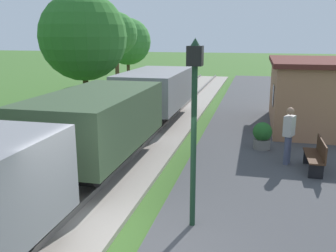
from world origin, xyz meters
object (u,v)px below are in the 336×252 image
(lamp_post_near, at_px, (194,101))
(tree_field_distant, at_px, (128,42))
(station_hut, at_px, (313,93))
(bench_near_hut, at_px, (316,155))
(person_waiting, at_px, (289,133))
(potted_planter, at_px, (262,135))
(tree_field_left, at_px, (116,34))
(freight_train, at_px, (98,125))
(tree_trackside_far, at_px, (83,37))

(lamp_post_near, distance_m, tree_field_distant, 26.43)
(station_hut, distance_m, tree_field_distant, 20.19)
(bench_near_hut, height_order, lamp_post_near, lamp_post_near)
(person_waiting, height_order, potted_planter, person_waiting)
(person_waiting, distance_m, potted_planter, 1.60)
(bench_near_hut, distance_m, tree_field_distant, 24.44)
(bench_near_hut, relative_size, person_waiting, 0.88)
(potted_planter, relative_size, tree_field_left, 0.17)
(bench_near_hut, bearing_deg, lamp_post_near, -126.84)
(freight_train, xyz_separation_m, lamp_post_near, (3.39, -3.16, 1.41))
(person_waiting, height_order, tree_field_distant, tree_field_distant)
(potted_planter, bearing_deg, station_hut, 61.99)
(potted_planter, distance_m, tree_field_left, 15.72)
(freight_train, relative_size, lamp_post_near, 5.24)
(tree_trackside_far, relative_size, tree_field_distant, 1.12)
(station_hut, bearing_deg, tree_trackside_far, 174.55)
(bench_near_hut, relative_size, lamp_post_near, 0.41)
(potted_planter, distance_m, tree_trackside_far, 10.36)
(tree_field_left, bearing_deg, bench_near_hut, -51.02)
(potted_planter, height_order, lamp_post_near, lamp_post_near)
(station_hut, xyz_separation_m, person_waiting, (-1.28, -5.12, -0.47))
(bench_near_hut, xyz_separation_m, potted_planter, (-1.46, 1.83, 0.00))
(lamp_post_near, xyz_separation_m, tree_trackside_far, (-7.23, 10.43, 1.09))
(bench_near_hut, distance_m, tree_trackside_far, 12.47)
(potted_planter, bearing_deg, freight_train, -152.55)
(station_hut, distance_m, lamp_post_near, 10.08)
(tree_trackside_far, distance_m, tree_field_distant, 14.33)
(freight_train, distance_m, tree_field_left, 15.46)
(tree_field_left, height_order, tree_field_distant, tree_field_left)
(freight_train, bearing_deg, station_hut, 42.62)
(person_waiting, bearing_deg, lamp_post_near, 88.30)
(freight_train, distance_m, tree_trackside_far, 8.59)
(lamp_post_near, relative_size, tree_field_distant, 0.69)
(person_waiting, height_order, tree_field_left, tree_field_left)
(freight_train, height_order, lamp_post_near, lamp_post_near)
(lamp_post_near, height_order, tree_field_distant, tree_field_distant)
(bench_near_hut, bearing_deg, tree_field_left, 128.98)
(potted_planter, height_order, tree_trackside_far, tree_trackside_far)
(bench_near_hut, relative_size, potted_planter, 1.64)
(person_waiting, xyz_separation_m, tree_trackside_far, (-9.35, 6.13, 2.71))
(freight_train, relative_size, tree_trackside_far, 3.21)
(tree_field_left, bearing_deg, tree_trackside_far, -81.70)
(person_waiting, distance_m, tree_trackside_far, 11.50)
(tree_trackside_far, xyz_separation_m, tree_field_left, (-1.05, 7.16, 0.13))
(tree_field_left, xyz_separation_m, tree_field_distant, (-1.61, 6.91, -0.63))
(bench_near_hut, xyz_separation_m, person_waiting, (-0.74, 0.47, 0.46))
(bench_near_hut, bearing_deg, tree_trackside_far, 146.81)
(freight_train, relative_size, tree_field_distant, 3.59)
(bench_near_hut, height_order, tree_trackside_far, tree_trackside_far)
(tree_field_left, bearing_deg, station_hut, -34.99)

